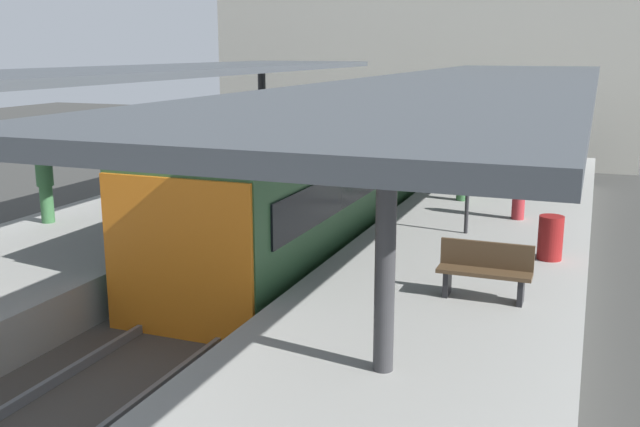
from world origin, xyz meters
TOP-DOWN VIEW (x-y plane):
  - ground_plane at (0.00, 0.00)m, footprint 80.00×80.00m
  - platform_left at (-3.80, 0.00)m, footprint 4.40×28.00m
  - platform_right at (3.80, 0.00)m, footprint 4.40×28.00m
  - track_ballast at (0.00, 0.00)m, footprint 3.20×28.00m
  - rail_near_side at (-0.72, 0.00)m, footprint 0.08×28.00m
  - rail_far_side at (0.72, 0.00)m, footprint 0.08×28.00m
  - commuter_train at (0.00, 3.58)m, footprint 2.78×13.91m
  - canopy_left at (-3.80, 1.40)m, footprint 4.18×21.00m
  - canopy_right at (3.80, 1.40)m, footprint 4.18×21.00m
  - platform_bench at (4.53, -1.94)m, footprint 1.40×0.41m
  - platform_sign at (3.59, 1.92)m, footprint 0.90×0.08m
  - litter_bin at (5.32, 0.58)m, footprint 0.44×0.44m
  - passenger_near_bench at (4.45, 3.60)m, footprint 0.36×0.36m
  - passenger_mid_platform at (2.92, 5.18)m, footprint 0.36×0.36m
  - passenger_far_end at (-5.12, -0.43)m, footprint 0.36×0.36m
  - station_building_backdrop at (-1.43, 20.00)m, footprint 18.00×6.00m

SIDE VIEW (x-z plane):
  - ground_plane at x=0.00m, z-range 0.00..0.00m
  - track_ballast at x=0.00m, z-range 0.00..0.20m
  - rail_near_side at x=-0.72m, z-range 0.20..0.34m
  - rail_far_side at x=0.72m, z-range 0.20..0.34m
  - platform_left at x=-3.80m, z-range 0.00..1.00m
  - platform_right at x=3.80m, z-range 0.00..1.00m
  - litter_bin at x=5.32m, z-range 1.00..1.80m
  - platform_bench at x=4.53m, z-range 1.03..1.89m
  - commuter_train at x=0.00m, z-range 0.18..3.28m
  - passenger_near_bench at x=4.45m, z-range 1.03..2.71m
  - passenger_far_end at x=-5.12m, z-range 1.03..2.74m
  - passenger_mid_platform at x=2.92m, z-range 1.03..2.74m
  - platform_sign at x=3.59m, z-range 1.52..3.73m
  - canopy_right at x=3.80m, z-range 2.47..5.65m
  - canopy_left at x=-3.80m, z-range 2.52..5.82m
  - station_building_backdrop at x=-1.43m, z-range 0.00..11.00m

